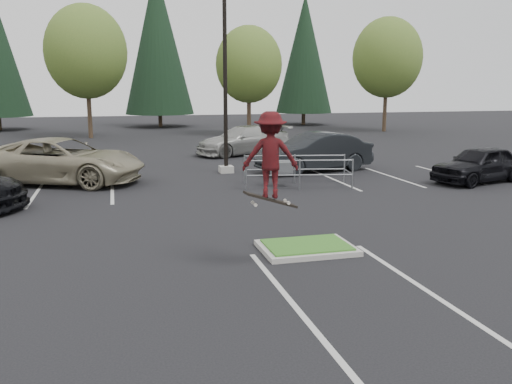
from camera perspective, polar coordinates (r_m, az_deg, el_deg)
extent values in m
plane|color=black|center=(13.10, 5.35, -6.13)|extent=(120.00, 120.00, 0.00)
cube|color=#A2A097|center=(13.09, 5.35, -5.88)|extent=(2.20, 1.60, 0.12)
cube|color=#326620|center=(13.06, 5.36, -5.57)|extent=(1.95, 1.35, 0.05)
cube|color=#BCBCB7|center=(21.10, -14.90, 0.20)|extent=(0.12, 5.20, 0.01)
cube|color=#BCBCB7|center=(21.29, -22.17, -0.16)|extent=(0.12, 5.20, 0.01)
cube|color=#BCBCB7|center=(22.87, 8.25, 1.30)|extent=(0.12, 5.20, 0.01)
cube|color=#BCBCB7|center=(24.05, 14.19, 1.55)|extent=(0.12, 5.20, 0.01)
cube|color=#BCBCB7|center=(25.45, 19.53, 1.77)|extent=(0.12, 5.20, 0.01)
cube|color=#BCBCB7|center=(10.02, 3.92, -11.68)|extent=(0.12, 6.00, 0.01)
cube|color=#BCBCB7|center=(11.13, 17.42, -9.81)|extent=(0.12, 6.00, 0.01)
cube|color=#A2A097|center=(24.51, -3.16, 2.41)|extent=(0.60, 0.60, 0.30)
cylinder|color=black|center=(24.25, -3.29, 13.81)|extent=(0.18, 0.18, 10.00)
cylinder|color=#38281C|center=(42.32, -17.11, 7.82)|extent=(0.32, 0.32, 3.50)
ellipsoid|color=#375D22|center=(42.33, -17.47, 13.91)|extent=(5.89, 5.89, 6.77)
sphere|color=#375D22|center=(41.98, -16.59, 12.98)|extent=(3.68, 3.68, 3.68)
sphere|color=#375D22|center=(42.73, -18.09, 13.10)|extent=(4.05, 4.05, 4.05)
cylinder|color=#38281C|center=(42.87, -0.75, 8.04)|extent=(0.32, 0.32, 3.04)
ellipsoid|color=#375D22|center=(42.83, -0.76, 13.28)|extent=(5.12, 5.12, 5.89)
sphere|color=#375D22|center=(42.67, 0.14, 12.43)|extent=(3.20, 3.20, 3.20)
sphere|color=#375D22|center=(43.09, -1.55, 12.63)|extent=(3.52, 3.52, 3.52)
cylinder|color=#38281C|center=(47.65, 13.40, 8.28)|extent=(0.32, 0.32, 3.42)
ellipsoid|color=#375D22|center=(47.65, 13.65, 13.58)|extent=(5.76, 5.76, 6.62)
sphere|color=#375D22|center=(47.65, 14.43, 12.68)|extent=(3.60, 3.60, 3.60)
sphere|color=#375D22|center=(47.75, 12.84, 12.96)|extent=(3.96, 3.96, 3.96)
cylinder|color=#38281C|center=(52.52, -10.03, 7.45)|extent=(0.36, 0.36, 1.20)
cone|color=black|center=(52.56, -10.31, 15.35)|extent=(6.38, 6.38, 13.30)
cylinder|color=#38281C|center=(54.52, 5.01, 7.71)|extent=(0.36, 0.36, 1.20)
cone|color=black|center=(54.50, 5.13, 14.28)|extent=(5.50, 5.50, 11.30)
cylinder|color=gray|center=(20.27, -1.06, 1.80)|extent=(0.06, 0.06, 1.16)
cylinder|color=gray|center=(21.67, -1.22, 2.41)|extent=(0.06, 0.06, 1.16)
cylinder|color=gray|center=(20.46, 4.61, 1.85)|extent=(0.06, 0.06, 1.16)
cylinder|color=gray|center=(21.84, 4.09, 2.45)|extent=(0.06, 0.06, 1.16)
cylinder|color=gray|center=(20.84, 10.12, 1.88)|extent=(0.06, 0.06, 1.16)
cylinder|color=gray|center=(22.20, 9.28, 2.48)|extent=(0.06, 0.06, 1.16)
cylinder|color=gray|center=(20.46, 4.61, 1.78)|extent=(3.97, 0.84, 0.05)
cylinder|color=gray|center=(20.38, 4.63, 3.32)|extent=(3.97, 0.84, 0.05)
cylinder|color=gray|center=(21.84, 4.09, 2.39)|extent=(3.97, 0.84, 0.05)
cylinder|color=gray|center=(21.77, 4.11, 3.84)|extent=(3.97, 0.84, 0.05)
cube|color=gray|center=(21.05, 2.71, 2.54)|extent=(0.94, 0.68, 0.48)
cube|color=black|center=(11.43, 1.54, -0.82)|extent=(1.16, 0.44, 0.41)
cylinder|color=beige|center=(11.24, -0.05, -1.37)|extent=(0.07, 0.04, 0.07)
cylinder|color=beige|center=(11.47, -0.36, -1.11)|extent=(0.07, 0.04, 0.07)
cylinder|color=beige|center=(11.44, 3.45, -1.16)|extent=(0.07, 0.04, 0.07)
cylinder|color=beige|center=(11.66, 3.08, -0.92)|extent=(0.07, 0.04, 0.07)
imported|color=maroon|center=(11.28, 1.57, 3.91)|extent=(1.29, 0.92, 1.80)
imported|color=gray|center=(23.14, -19.98, 3.12)|extent=(7.21, 5.37, 1.82)
imported|color=black|center=(24.90, 6.21, 4.19)|extent=(5.62, 3.00, 1.76)
imported|color=black|center=(23.80, 22.53, 2.73)|extent=(4.64, 2.84, 1.48)
imported|color=#9C9D97|center=(30.88, -1.19, 5.48)|extent=(6.03, 3.92, 1.62)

